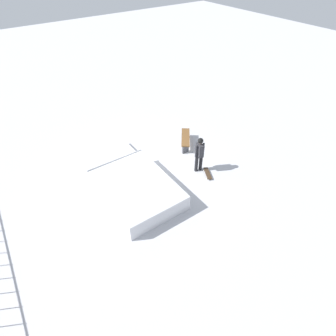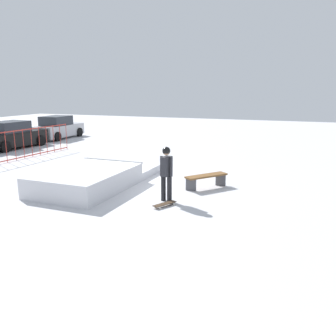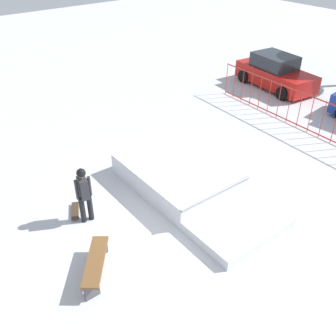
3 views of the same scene
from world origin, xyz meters
name	(u,v)px [view 2 (image 2 of 3)]	position (x,y,z in m)	size (l,w,h in m)	color
ground_plane	(130,183)	(0.00, 0.00, 0.00)	(60.00, 60.00, 0.00)	silver
skate_ramp	(94,178)	(-0.80, 1.03, 0.32)	(5.44, 2.68, 0.74)	silver
skater	(166,170)	(-1.47, -2.05, 1.01)	(0.41, 0.43, 1.73)	black
skateboard	(165,204)	(-1.97, -2.19, 0.08)	(0.80, 0.54, 0.09)	#3F2D1E
park_bench	(206,178)	(0.43, -2.82, 0.36)	(1.50, 1.31, 0.48)	brown
parked_car_black	(12,136)	(4.75, 10.24, 0.72)	(4.19, 2.11, 1.60)	black
parked_car_silver	(58,128)	(9.25, 10.49, 0.72)	(4.18, 2.07, 1.60)	#B7B7BC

